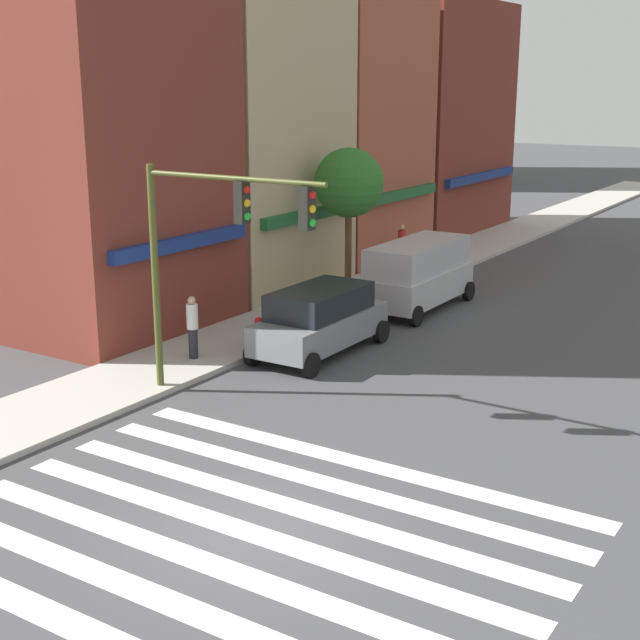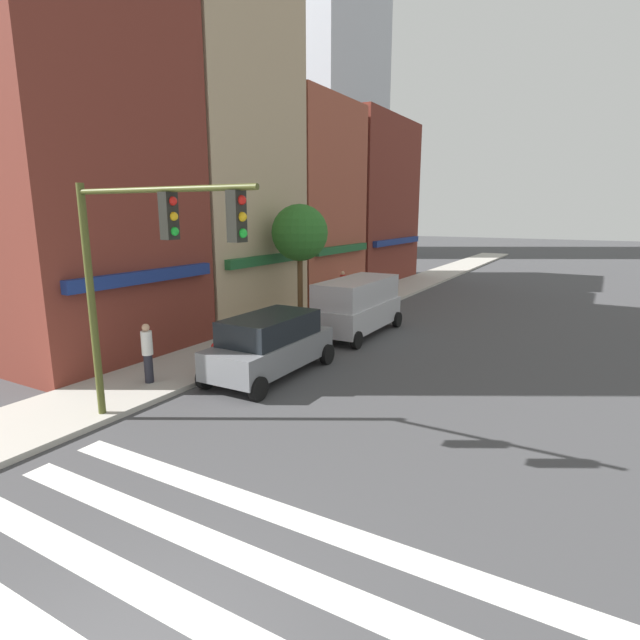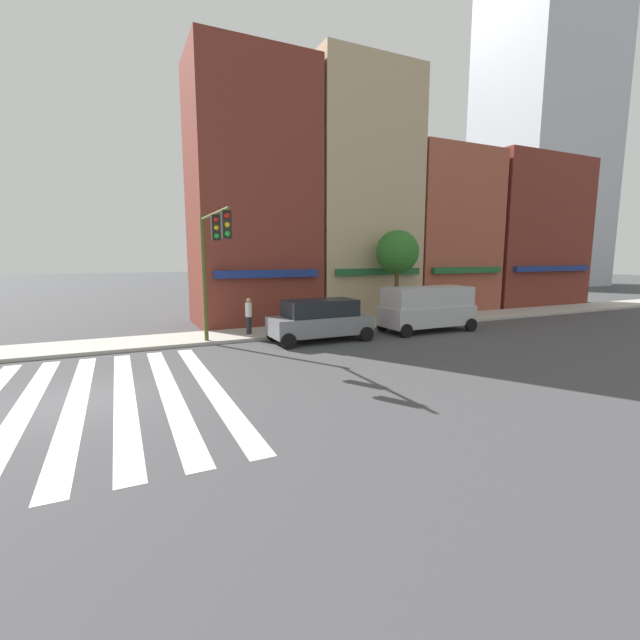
# 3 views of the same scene
# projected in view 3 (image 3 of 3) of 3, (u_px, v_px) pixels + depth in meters

# --- Properties ---
(ground_plane) EXTENTS (200.00, 200.00, 0.00)m
(ground_plane) POSITION_uv_depth(u_px,v_px,m) (77.00, 401.00, 11.66)
(ground_plane) COLOR #424244
(sidewalk_left) EXTENTS (120.00, 3.00, 0.15)m
(sidewalk_left) POSITION_uv_depth(u_px,v_px,m) (91.00, 347.00, 18.35)
(sidewalk_left) COLOR #B2ADA3
(sidewalk_left) RESTS_ON ground_plane
(crosswalk_stripes) EXTENTS (7.73, 10.80, 0.01)m
(crosswalk_stripes) POSITION_uv_depth(u_px,v_px,m) (77.00, 401.00, 11.66)
(crosswalk_stripes) COLOR silver
(crosswalk_stripes) RESTS_ON ground_plane
(storefront_row) EXTENTS (30.67, 5.30, 15.40)m
(storefront_row) POSITION_uv_depth(u_px,v_px,m) (408.00, 216.00, 29.19)
(storefront_row) COLOR maroon
(storefront_row) RESTS_ON ground_plane
(tower_distant) EXTENTS (15.87, 11.46, 42.86)m
(tower_distant) POSITION_uv_depth(u_px,v_px,m) (545.00, 121.00, 55.76)
(tower_distant) COLOR #B2B7C1
(tower_distant) RESTS_ON ground_plane
(traffic_signal) EXTENTS (0.32, 5.08, 5.72)m
(traffic_signal) POSITION_uv_depth(u_px,v_px,m) (212.00, 250.00, 17.05)
(traffic_signal) COLOR #474C1E
(traffic_signal) RESTS_ON ground_plane
(suv_grey) EXTENTS (4.71, 2.12, 1.94)m
(suv_grey) POSITION_uv_depth(u_px,v_px,m) (320.00, 319.00, 19.77)
(suv_grey) COLOR slate
(suv_grey) RESTS_ON ground_plane
(van_silver) EXTENTS (5.02, 2.22, 2.34)m
(van_silver) POSITION_uv_depth(u_px,v_px,m) (428.00, 307.00, 22.38)
(van_silver) COLOR #B7B7BC
(van_silver) RESTS_ON ground_plane
(pedestrian_white_shirt) EXTENTS (0.32, 0.32, 1.77)m
(pedestrian_white_shirt) POSITION_uv_depth(u_px,v_px,m) (249.00, 315.00, 20.84)
(pedestrian_white_shirt) COLOR #23232D
(pedestrian_white_shirt) RESTS_ON sidewalk_left
(pedestrian_red_jacket) EXTENTS (0.32, 0.32, 1.77)m
(pedestrian_red_jacket) POSITION_uv_depth(u_px,v_px,m) (459.00, 300.00, 27.80)
(pedestrian_red_jacket) COLOR #23232D
(pedestrian_red_jacket) RESTS_ON sidewalk_left
(fire_hydrant) EXTENTS (0.24, 0.24, 0.84)m
(fire_hydrant) POSITION_uv_depth(u_px,v_px,m) (293.00, 324.00, 21.07)
(fire_hydrant) COLOR red
(fire_hydrant) RESTS_ON sidewalk_left
(street_tree) EXTENTS (2.45, 2.45, 5.25)m
(street_tree) POSITION_uv_depth(u_px,v_px,m) (397.00, 252.00, 24.46)
(street_tree) COLOR brown
(street_tree) RESTS_ON sidewalk_left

